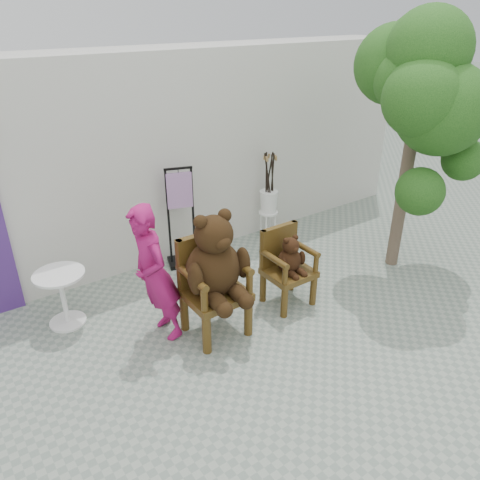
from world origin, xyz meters
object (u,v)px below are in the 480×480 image
at_px(display_stand, 182,228).
at_px(tree, 427,88).
at_px(chair_small, 287,261).
at_px(stool_bucket, 269,201).
at_px(chair_big, 214,268).
at_px(person, 155,274).
at_px(cafe_table, 62,292).

xyz_separation_m(display_stand, tree, (2.54, -1.94, 2.01)).
bearing_deg(chair_small, tree, -8.40).
bearing_deg(tree, stool_bucket, 115.40).
bearing_deg(stool_bucket, tree, -64.60).
distance_m(chair_small, stool_bucket, 1.93).
relative_size(chair_big, tree, 0.44).
height_order(chair_big, person, person).
xyz_separation_m(cafe_table, display_stand, (1.89, 0.49, 0.14)).
distance_m(chair_big, tree, 3.48).
distance_m(person, cafe_table, 1.27).
bearing_deg(display_stand, chair_small, -51.30).
bearing_deg(person, tree, 79.50).
height_order(chair_small, cafe_table, chair_small).
xyz_separation_m(chair_small, person, (-1.69, 0.28, 0.24)).
relative_size(display_stand, tree, 0.43).
bearing_deg(cafe_table, display_stand, 14.55).
bearing_deg(tree, chair_big, 175.08).
xyz_separation_m(person, stool_bucket, (2.69, 1.38, -0.20)).
xyz_separation_m(cafe_table, stool_bucket, (3.51, 0.49, 0.20)).
relative_size(chair_small, stool_bucket, 0.70).
height_order(chair_small, tree, tree).
distance_m(chair_small, person, 1.73).
distance_m(cafe_table, tree, 5.13).
distance_m(chair_small, cafe_table, 2.78).
distance_m(person, tree, 4.05).
relative_size(chair_big, person, 0.93).
relative_size(chair_small, cafe_table, 1.45).
bearing_deg(tree, chair_small, 171.60).
xyz_separation_m(chair_big, person, (-0.59, 0.31, -0.03)).
bearing_deg(display_stand, stool_bucket, 18.17).
distance_m(person, stool_bucket, 3.02).
distance_m(chair_big, stool_bucket, 2.69).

